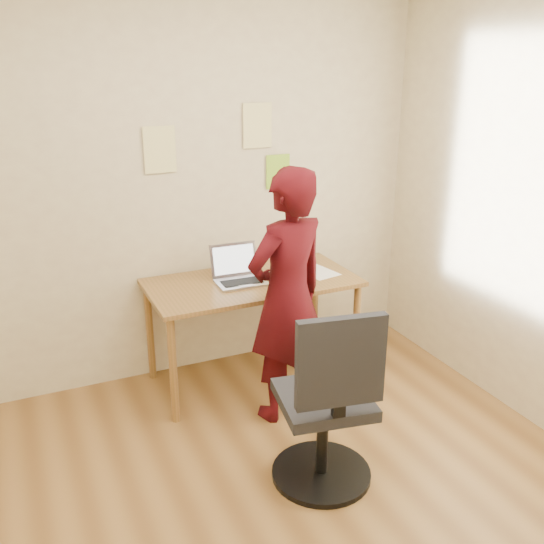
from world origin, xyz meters
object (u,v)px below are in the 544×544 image
desk (252,292)px  laptop (238,274)px  office_chair (328,412)px  phone (286,287)px  person (287,297)px

desk → laptop: bearing=161.2°
laptop → office_chair: 1.28m
phone → desk: bearing=134.6°
phone → person: 0.30m
laptop → phone: laptop is taller
laptop → phone: size_ratio=2.52×
desk → person: person is taller
desk → laptop: (-0.09, 0.03, 0.14)m
laptop → phone: bearing=-42.9°
desk → office_chair: 1.22m
laptop → person: 0.52m
desk → phone: bearing=-53.6°
phone → person: bearing=-106.2°
desk → laptop: laptop is taller
desk → office_chair: size_ratio=1.34×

